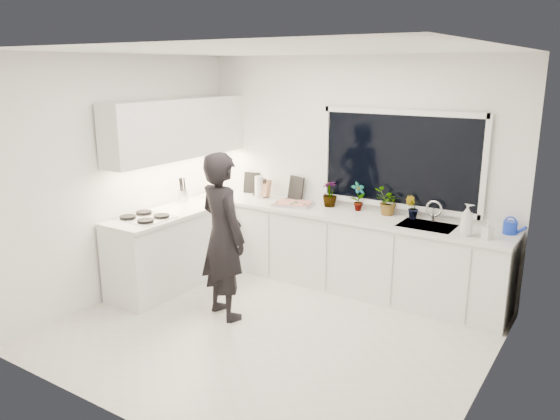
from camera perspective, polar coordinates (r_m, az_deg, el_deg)
The scene contains 25 objects.
floor at distance 5.58m, azimuth -1.03°, elevation -12.71°, with size 4.00×3.50×0.02m, color beige.
wall_back at distance 6.60m, azimuth 7.53°, elevation 4.02°, with size 4.00×0.02×2.70m, color white.
wall_left at distance 6.42m, azimuth -16.14°, elevation 3.27°, with size 0.02×3.50×2.70m, color white.
wall_right at distance 4.34m, azimuth 21.47°, elevation -2.50°, with size 0.02×3.50×2.70m, color white.
ceiling at distance 4.96m, azimuth -1.18°, elevation 16.46°, with size 4.00×3.50×0.02m, color white.
window at distance 6.30m, azimuth 12.39°, elevation 5.15°, with size 1.80×0.02×1.00m, color black.
base_cabinets_back at distance 6.56m, azimuth 6.09°, elevation -4.23°, with size 3.92×0.58×0.88m, color white.
base_cabinets_left at distance 6.64m, azimuth -11.38°, elevation -4.20°, with size 0.58×1.60×0.88m, color white.
countertop_back at distance 6.41m, azimuth 6.16°, elevation -0.37°, with size 3.94×0.62×0.04m, color silver.
countertop_left at distance 6.51m, azimuth -11.58°, elevation -0.36°, with size 0.62×1.60×0.04m, color silver.
upper_cabinets at distance 6.67m, azimuth -10.62°, elevation 8.35°, with size 0.34×2.10×0.70m, color white.
sink at distance 6.05m, azimuth 15.08°, elevation -2.02°, with size 0.58×0.42×0.14m, color silver.
faucet at distance 6.19m, azimuth 15.76°, elevation -0.15°, with size 0.03×0.03×0.22m, color silver.
stovetop at distance 6.28m, azimuth -13.95°, elevation -0.72°, with size 0.56×0.48×0.03m, color black.
person at distance 5.64m, azimuth -6.01°, elevation -2.75°, with size 0.64×0.42×1.75m, color black.
pizza_tray at distance 6.68m, azimuth 1.41°, elevation 0.63°, with size 0.47×0.35×0.03m, color silver.
pizza at distance 6.67m, azimuth 1.41°, elevation 0.77°, with size 0.43×0.30×0.01m, color #AD1917.
watering_can at distance 5.99m, azimuth 22.91°, elevation -1.71°, with size 0.14×0.14×0.13m, color #1332B9.
paper_towel_roll at distance 7.08m, azimuth -2.20°, elevation 2.39°, with size 0.11×0.11×0.26m, color silver.
knife_block at distance 7.08m, azimuth -1.61°, elevation 2.24°, with size 0.13×0.10×0.22m, color #8C5F41.
utensil_crock at distance 6.92m, azimuth -10.09°, elevation 1.46°, with size 0.13×0.13×0.16m, color silver.
picture_frame_large at distance 7.32m, azimuth -3.00°, elevation 2.87°, with size 0.22×0.02×0.28m, color black.
picture_frame_small at distance 6.94m, azimuth 1.68°, elevation 2.31°, with size 0.25×0.02×0.30m, color black.
herb_plants at distance 6.39m, azimuth 9.45°, elevation 1.10°, with size 1.24×0.35×0.34m.
soap_bottles at distance 5.74m, azimuth 19.34°, elevation -1.20°, with size 0.34×0.13×0.33m.
Camera 1 is at (2.78, -4.10, 2.56)m, focal length 35.00 mm.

